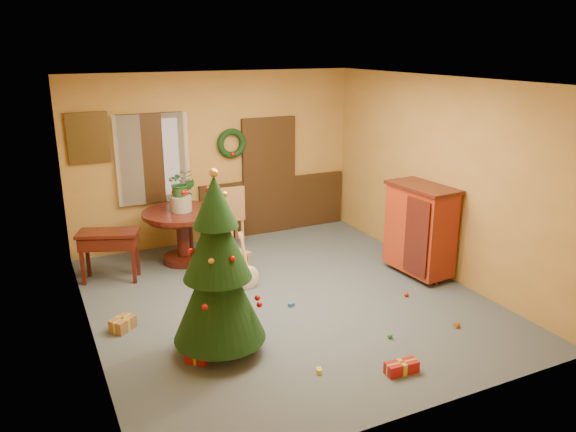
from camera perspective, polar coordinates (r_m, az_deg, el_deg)
room_envelope at (r=9.80m, az=-5.95°, el=3.99°), size 5.50×5.50×5.50m
dining_table at (r=8.92m, az=-10.67°, el=-1.05°), size 1.23×1.23×0.84m
urn at (r=8.82m, az=-10.80°, el=1.25°), size 0.32×0.32×0.24m
centerpiece_plant at (r=8.73m, az=-10.92°, el=3.32°), size 0.38×0.33×0.42m
chair_near at (r=8.19m, az=-6.04°, el=-3.34°), size 0.52×0.52×0.89m
chair_far at (r=9.58m, az=-5.94°, el=0.27°), size 0.48×0.48×1.05m
guitar at (r=7.90m, az=-4.10°, el=-4.80°), size 0.44×0.56×0.75m
plant_stand at (r=9.31m, az=-10.00°, el=-0.77°), size 0.32×0.32×0.82m
stand_plant at (r=9.16m, az=-10.17°, el=2.41°), size 0.28×0.24×0.45m
christmas_tree at (r=6.11m, az=-7.18°, el=-5.41°), size 1.02×1.02×2.11m
writing_desk at (r=8.50m, az=-17.74°, el=-2.67°), size 0.94×0.69×0.75m
sideboard at (r=8.46m, az=13.27°, el=-1.17°), size 0.65×1.11×1.38m
gift_b at (r=6.38m, az=-9.05°, el=-13.31°), size 0.34×0.34×0.25m
gift_c at (r=7.21m, az=-16.44°, el=-10.47°), size 0.35×0.33×0.16m
gift_d at (r=6.24m, az=11.47°, el=-14.83°), size 0.37×0.17×0.13m
toy_a at (r=7.50m, az=0.33°, el=-9.00°), size 0.09×0.06×0.05m
toy_b at (r=6.87m, az=10.31°, el=-11.90°), size 0.06×0.06×0.06m
toy_c at (r=6.15m, az=3.17°, el=-15.42°), size 0.07×0.09×0.05m
toy_d at (r=7.94m, az=11.94°, el=-7.83°), size 0.06×0.06×0.06m
toy_e at (r=7.30m, az=16.76°, el=-10.61°), size 0.09×0.07×0.05m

